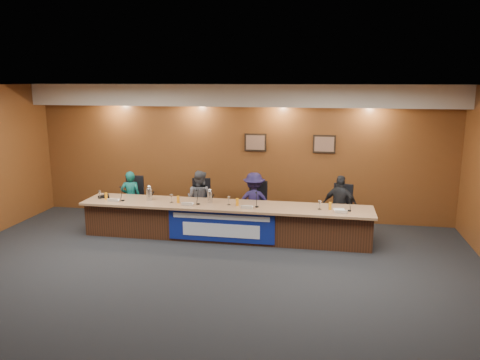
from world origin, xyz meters
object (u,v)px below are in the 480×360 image
object	(u,v)px
banner	(221,226)
panelist_b	(200,199)
dais_body	(225,222)
carafe_left	(149,194)
office_chair_b	(201,206)
panelist_d	(340,206)
speakerphone	(105,196)
office_chair_c	(255,208)
carafe_mid	(210,197)
panelist_a	(131,197)
panelist_c	(254,202)
office_chair_a	(133,202)
office_chair_d	(340,212)

from	to	relation	value
banner	panelist_b	size ratio (longest dim) A/B	1.67
dais_body	carafe_left	world-z (taller)	carafe_left
banner	office_chair_b	size ratio (longest dim) A/B	4.58
dais_body	panelist_d	bearing A→B (deg)	14.42
banner	panelist_d	size ratio (longest dim) A/B	1.67
speakerphone	office_chair_c	bearing A→B (deg)	11.65
carafe_mid	panelist_a	bearing A→B (deg)	163.79
panelist_c	speakerphone	bearing A→B (deg)	3.24
office_chair_c	carafe_left	bearing A→B (deg)	-148.86
banner	panelist_b	world-z (taller)	panelist_b
office_chair_b	office_chair_c	distance (m)	1.24
office_chair_b	carafe_mid	world-z (taller)	carafe_mid
panelist_b	carafe_mid	size ratio (longest dim) A/B	5.27
panelist_b	panelist_d	bearing A→B (deg)	-164.60
dais_body	speakerphone	xyz separation A→B (m)	(-2.72, 0.05, 0.43)
panelist_b	carafe_left	world-z (taller)	panelist_b
dais_body	panelist_b	xyz separation A→B (m)	(-0.72, 0.61, 0.31)
panelist_c	office_chair_c	distance (m)	0.20
panelist_d	office_chair_c	size ratio (longest dim) A/B	2.74
dais_body	office_chair_b	world-z (taller)	dais_body
dais_body	panelist_d	world-z (taller)	panelist_d
speakerphone	panelist_d	bearing A→B (deg)	6.35
office_chair_c	speakerphone	distance (m)	3.33
carafe_left	speakerphone	size ratio (longest dim) A/B	0.82
panelist_b	speakerphone	size ratio (longest dim) A/B	4.12
banner	panelist_c	distance (m)	1.19
panelist_d	carafe_mid	world-z (taller)	panelist_d
panelist_a	office_chair_a	size ratio (longest dim) A/B	2.59
panelist_b	panelist_c	xyz separation A→B (m)	(1.24, 0.00, -0.00)
panelist_a	panelist_b	xyz separation A→B (m)	(1.65, 0.00, 0.04)
office_chair_b	dais_body	bearing A→B (deg)	-54.68
panelist_b	office_chair_b	xyz separation A→B (m)	(-0.00, 0.10, -0.18)
office_chair_c	panelist_c	bearing A→B (deg)	-77.31
dais_body	office_chair_d	distance (m)	2.50
office_chair_a	office_chair_c	distance (m)	2.90
office_chair_b	speakerphone	distance (m)	2.13
office_chair_b	office_chair_d	xyz separation A→B (m)	(3.11, 0.00, 0.00)
office_chair_a	speakerphone	world-z (taller)	speakerphone
carafe_mid	office_chair_d	bearing A→B (deg)	14.32
office_chair_d	office_chair_b	bearing A→B (deg)	-163.16
panelist_a	speakerphone	xyz separation A→B (m)	(-0.35, -0.57, 0.15)
panelist_b	office_chair_c	world-z (taller)	panelist_b
office_chair_c	dais_body	bearing A→B (deg)	-113.38
office_chair_a	banner	bearing A→B (deg)	-30.77
panelist_c	panelist_d	world-z (taller)	panelist_d
panelist_d	panelist_b	bearing A→B (deg)	16.67
office_chair_a	speakerphone	xyz separation A→B (m)	(-0.35, -0.67, 0.30)
panelist_a	panelist_d	size ratio (longest dim) A/B	0.94
office_chair_b	panelist_c	bearing A→B (deg)	-14.61
panelist_c	office_chair_b	bearing A→B (deg)	-11.31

